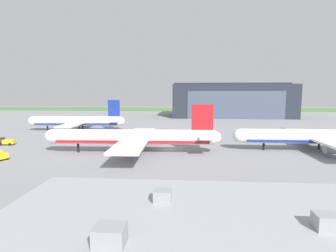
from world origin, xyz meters
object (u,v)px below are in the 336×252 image
Objects in this scene: airliner_far_right at (77,121)px; airliner_near_right at (317,137)px; maintenance_hangar at (230,100)px; airliner_near_left at (133,137)px; pushback_tractor at (6,141)px.

airliner_far_right is 85.01m from airliner_near_right.
airliner_near_right is at bearing -22.23° from airliner_far_right.
airliner_near_right is at bearing -86.52° from maintenance_hangar.
airliner_near_left is at bearing -50.95° from airliner_far_right.
maintenance_hangar reaches higher than airliner_near_right.
maintenance_hangar is at bearing 69.47° from airliner_near_left.
maintenance_hangar is 1.69× the size of airliner_near_right.
pushback_tractor is (-80.81, -103.34, -9.26)m from maintenance_hangar.
airliner_far_right is at bearing 129.05° from airliner_near_left.
airliner_far_right is at bearing 157.77° from airliner_near_right.
airliner_near_right is (78.69, -32.16, -0.07)m from airliner_far_right.
airliner_near_right reaches higher than pushback_tractor.
airliner_near_left is (30.88, -38.07, 0.26)m from airliner_far_right.
airliner_near_right is 87.24m from pushback_tractor.
airliner_near_left is (-41.43, -110.65, -6.31)m from maintenance_hangar.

